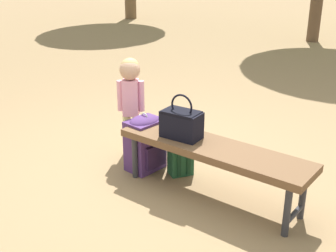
% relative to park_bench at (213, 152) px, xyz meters
% --- Properties ---
extents(ground_plane, '(40.00, 40.00, 0.00)m').
position_rel_park_bench_xyz_m(ground_plane, '(0.53, -0.10, -0.39)').
color(ground_plane, '#8C704C').
rests_on(ground_plane, ground).
extents(park_bench, '(1.62, 0.47, 0.45)m').
position_rel_park_bench_xyz_m(park_bench, '(0.00, 0.00, 0.00)').
color(park_bench, brown).
rests_on(park_bench, ground).
extents(handbag, '(0.34, 0.22, 0.37)m').
position_rel_park_bench_xyz_m(handbag, '(0.29, 0.04, 0.18)').
color(handbag, black).
rests_on(handbag, park_bench).
extents(child_standing, '(0.22, 0.19, 0.95)m').
position_rel_park_bench_xyz_m(child_standing, '(1.07, -0.17, 0.24)').
color(child_standing, '#CCCC8C').
rests_on(child_standing, ground).
extents(backpack_large, '(0.30, 0.33, 0.54)m').
position_rel_park_bench_xyz_m(backpack_large, '(0.74, -0.01, -0.12)').
color(backpack_large, '#4C2D66').
rests_on(backpack_large, ground).
extents(backpack_small, '(0.23, 0.25, 0.34)m').
position_rel_park_bench_xyz_m(backpack_small, '(0.43, -0.14, -0.22)').
color(backpack_small, '#1E4C2D').
rests_on(backpack_small, ground).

